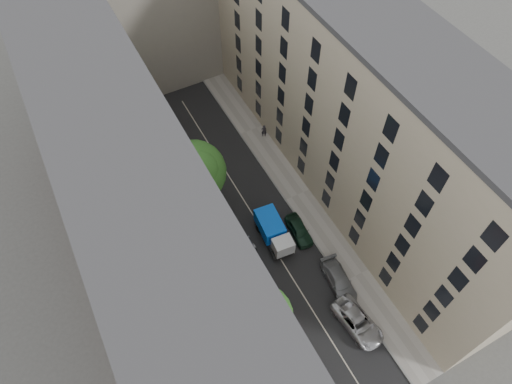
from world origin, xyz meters
TOP-DOWN VIEW (x-y plane):
  - ground at (0.00, 0.00)m, footprint 120.00×120.00m
  - road_surface at (0.00, 0.00)m, footprint 8.00×44.00m
  - sidewalk_left at (-5.50, 0.00)m, footprint 3.00×44.00m
  - sidewalk_right at (5.50, 0.00)m, footprint 3.00×44.00m
  - building_left at (-11.00, 0.00)m, footprint 8.00×44.00m
  - building_right at (11.00, 0.00)m, footprint 8.00×44.00m
  - building_endcap at (0.00, 28.00)m, footprint 18.00×12.00m
  - tarp_truck at (0.51, -3.46)m, footprint 2.52×5.42m
  - car_left_0 at (-3.43, -17.00)m, footprint 1.64×3.85m
  - car_left_1 at (-2.98, -11.40)m, footprint 1.63×4.41m
  - car_left_2 at (-2.98, -5.80)m, footprint 2.19×4.60m
  - car_left_3 at (-2.80, -2.20)m, footprint 2.37×4.93m
  - car_left_4 at (-3.60, 3.98)m, footprint 1.64×3.99m
  - car_left_5 at (-3.60, 9.00)m, footprint 2.04×4.35m
  - car_right_0 at (2.80, -15.00)m, footprint 3.02×5.60m
  - car_right_1 at (3.60, -10.80)m, footprint 2.54×5.10m
  - car_right_2 at (3.12, -4.23)m, footprint 1.98×4.24m
  - tree_near at (-5.65, -12.36)m, footprint 5.53×5.29m
  - tree_mid at (-4.50, 3.26)m, footprint 6.38×6.27m
  - tree_far at (-6.14, 13.89)m, footprint 4.58×4.19m
  - lamp_post at (-4.20, -3.51)m, footprint 0.36×0.36m
  - pedestrian at (6.40, 9.40)m, footprint 0.76×0.65m

SIDE VIEW (x-z plane):
  - ground at x=0.00m, z-range 0.00..0.00m
  - road_surface at x=0.00m, z-range 0.00..0.02m
  - sidewalk_left at x=-5.50m, z-range 0.00..0.15m
  - sidewalk_right at x=5.50m, z-range 0.00..0.15m
  - car_left_2 at x=-2.98m, z-range 0.00..1.27m
  - car_left_0 at x=-3.43m, z-range 0.00..1.30m
  - car_left_4 at x=-3.60m, z-range 0.00..1.35m
  - car_left_5 at x=-3.60m, z-range 0.00..1.38m
  - car_left_3 at x=-2.80m, z-range 0.00..1.38m
  - car_right_2 at x=3.12m, z-range 0.00..1.40m
  - car_right_1 at x=3.60m, z-range 0.00..1.42m
  - car_left_1 at x=-2.98m, z-range 0.00..1.44m
  - car_right_0 at x=2.80m, z-range 0.00..1.49m
  - pedestrian at x=6.40m, z-range 0.15..1.92m
  - tarp_truck at x=0.51m, z-range 0.12..2.55m
  - lamp_post at x=-4.20m, z-range 0.90..7.37m
  - tree_far at x=-6.14m, z-range 1.39..8.62m
  - tree_near at x=-5.65m, z-range 1.61..10.49m
  - tree_mid at x=-4.50m, z-range 1.51..10.90m
  - building_endcap at x=0.00m, z-range 0.00..18.00m
  - building_left at x=-11.00m, z-range 0.00..20.00m
  - building_right at x=11.00m, z-range 0.00..20.00m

